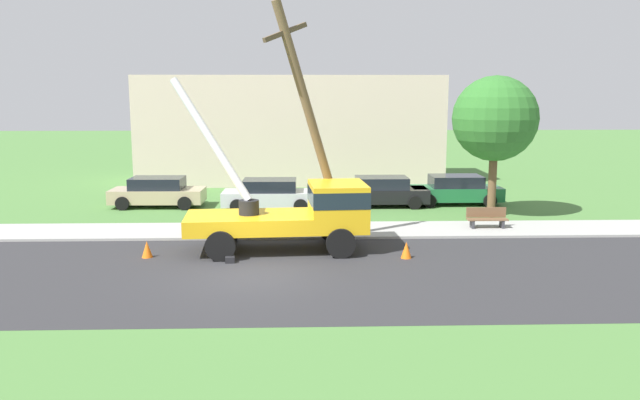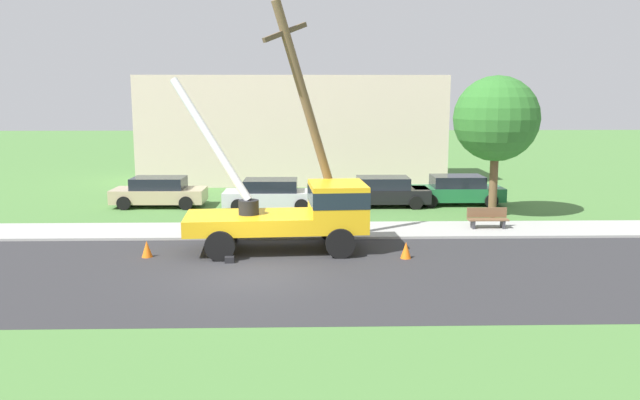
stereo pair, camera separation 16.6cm
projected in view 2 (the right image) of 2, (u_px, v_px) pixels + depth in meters
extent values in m
plane|color=#477538|center=(271.00, 205.00, 31.20)|extent=(120.00, 120.00, 0.00)
cube|color=#2B2B2D|center=(251.00, 274.00, 19.37)|extent=(80.00, 8.96, 0.01)
cube|color=#9E9E99|center=(263.00, 231.00, 25.17)|extent=(80.00, 2.81, 0.10)
cube|color=gold|center=(248.00, 222.00, 21.97)|extent=(4.45, 2.69, 0.55)
cube|color=gold|center=(337.00, 206.00, 22.16)|extent=(2.06, 2.52, 1.60)
cube|color=#19232D|center=(337.00, 196.00, 22.10)|extent=(2.08, 2.54, 0.56)
cylinder|color=black|center=(249.00, 207.00, 21.88)|extent=(0.70, 0.70, 0.50)
cylinder|color=silver|center=(211.00, 139.00, 22.02)|extent=(2.96, 1.47, 4.26)
cube|color=black|center=(230.00, 259.00, 20.65)|extent=(0.32, 0.32, 0.20)
cube|color=black|center=(233.00, 239.00, 23.50)|extent=(0.32, 0.32, 0.20)
cylinder|color=black|center=(340.00, 243.00, 21.16)|extent=(1.00, 0.30, 1.00)
cylinder|color=black|center=(332.00, 228.00, 23.52)|extent=(1.00, 0.30, 1.00)
cylinder|color=black|center=(220.00, 246.00, 20.80)|extent=(1.00, 0.30, 1.00)
cylinder|color=black|center=(224.00, 230.00, 23.15)|extent=(1.00, 0.30, 1.00)
cylinder|color=brown|center=(313.00, 127.00, 22.55)|extent=(2.91, 2.26, 8.57)
cube|color=brown|center=(285.00, 32.00, 21.30)|extent=(1.50, 1.16, 0.77)
cone|color=orange|center=(406.00, 250.00, 21.13)|extent=(0.36, 0.36, 0.56)
cone|color=orange|center=(147.00, 249.00, 21.28)|extent=(0.36, 0.36, 0.56)
cube|color=tan|center=(159.00, 195.00, 30.61)|extent=(4.43, 1.88, 0.65)
cube|color=black|center=(159.00, 183.00, 30.51)|extent=(2.49, 1.70, 0.55)
cylinder|color=black|center=(186.00, 203.00, 29.77)|extent=(0.64, 0.22, 0.64)
cylinder|color=black|center=(193.00, 197.00, 31.55)|extent=(0.64, 0.22, 0.64)
cylinder|color=black|center=(124.00, 203.00, 29.76)|extent=(0.64, 0.22, 0.64)
cylinder|color=black|center=(135.00, 197.00, 31.53)|extent=(0.64, 0.22, 0.64)
cube|color=#B7B7BF|center=(271.00, 198.00, 29.89)|extent=(4.43, 1.86, 0.65)
cube|color=black|center=(271.00, 185.00, 29.79)|extent=(2.49, 1.69, 0.55)
cylinder|color=black|center=(301.00, 206.00, 29.05)|extent=(0.64, 0.22, 0.64)
cylinder|color=black|center=(302.00, 199.00, 30.83)|extent=(0.64, 0.22, 0.64)
cylinder|color=black|center=(238.00, 206.00, 29.02)|extent=(0.64, 0.22, 0.64)
cylinder|color=black|center=(242.00, 199.00, 30.80)|extent=(0.64, 0.22, 0.64)
cube|color=black|center=(383.00, 195.00, 30.69)|extent=(4.41, 1.82, 0.65)
cube|color=black|center=(383.00, 183.00, 30.59)|extent=(2.47, 1.67, 0.55)
cylinder|color=black|center=(416.00, 203.00, 29.89)|extent=(0.64, 0.22, 0.64)
cylinder|color=black|center=(409.00, 196.00, 31.66)|extent=(0.64, 0.22, 0.64)
cylinder|color=black|center=(354.00, 203.00, 29.80)|extent=(0.64, 0.22, 0.64)
cylinder|color=black|center=(351.00, 197.00, 31.58)|extent=(0.64, 0.22, 0.64)
cube|color=#1E6638|center=(457.00, 193.00, 31.19)|extent=(4.40, 1.80, 0.65)
cube|color=black|center=(457.00, 181.00, 31.09)|extent=(2.47, 1.66, 0.55)
cylinder|color=black|center=(491.00, 201.00, 30.37)|extent=(0.64, 0.22, 0.64)
cylinder|color=black|center=(481.00, 195.00, 32.15)|extent=(0.64, 0.22, 0.64)
cylinder|color=black|center=(431.00, 201.00, 30.30)|extent=(0.64, 0.22, 0.64)
cylinder|color=black|center=(424.00, 195.00, 32.08)|extent=(0.64, 0.22, 0.64)
cube|color=brown|center=(488.00, 220.00, 25.32)|extent=(1.60, 0.44, 0.06)
cube|color=brown|center=(487.00, 212.00, 25.47)|extent=(1.60, 0.06, 0.40)
cube|color=#333338|center=(473.00, 225.00, 25.34)|extent=(0.10, 0.40, 0.45)
cube|color=#333338|center=(503.00, 225.00, 25.37)|extent=(0.10, 0.40, 0.45)
cylinder|color=brown|center=(494.00, 172.00, 27.83)|extent=(0.36, 0.36, 4.04)
sphere|color=#2D6B28|center=(496.00, 119.00, 27.44)|extent=(3.69, 3.69, 3.69)
cube|color=beige|center=(293.00, 129.00, 39.17)|extent=(18.00, 6.00, 6.40)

